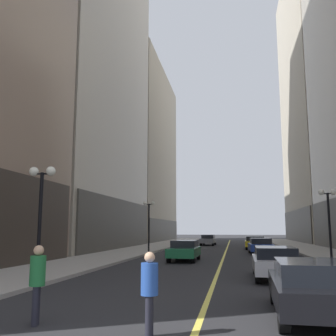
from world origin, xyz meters
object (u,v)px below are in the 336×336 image
object	(u,v)px
pedestrian_in_blue_hoodie	(149,287)
street_lamp_right_mid	(328,209)
pedestrian_in_green_parka	(37,278)
street_lamp_left_near	(41,197)
car_grey	(208,239)
car_silver	(275,261)
car_yellow	(255,242)
car_black	(315,286)
car_green	(184,250)
street_lamp_left_far	(149,215)
car_blue	(260,246)

from	to	relation	value
pedestrian_in_blue_hoodie	street_lamp_right_mid	size ratio (longest dim) A/B	0.36
pedestrian_in_green_parka	street_lamp_left_near	xyz separation A→B (m)	(-2.93, 5.51, 2.27)
car_grey	street_lamp_left_near	distance (m)	36.70
car_grey	street_lamp_right_mid	size ratio (longest dim) A/B	1.08
car_silver	street_lamp_left_near	size ratio (longest dim) A/B	1.07
pedestrian_in_blue_hoodie	street_lamp_right_mid	xyz separation A→B (m)	(7.24, 16.72, 2.32)
car_grey	car_yellow	bearing A→B (deg)	-59.47
car_silver	car_grey	distance (m)	33.38
car_black	pedestrian_in_blue_hoodie	world-z (taller)	pedestrian_in_blue_hoodie
pedestrian_in_blue_hoodie	car_yellow	bearing A→B (deg)	83.68
car_silver	pedestrian_in_green_parka	world-z (taller)	pedestrian_in_green_parka
pedestrian_in_blue_hoodie	street_lamp_left_near	world-z (taller)	street_lamp_left_near
car_green	pedestrian_in_green_parka	world-z (taller)	pedestrian_in_green_parka
car_black	pedestrian_in_green_parka	world-z (taller)	pedestrian_in_green_parka
car_silver	street_lamp_left_far	world-z (taller)	street_lamp_left_far
car_yellow	street_lamp_left_near	xyz separation A→B (m)	(-9.26, -27.37, 2.53)
car_black	street_lamp_right_mid	bearing A→B (deg)	75.57
car_green	pedestrian_in_blue_hoodie	world-z (taller)	pedestrian_in_blue_hoodie
pedestrian_in_green_parka	street_lamp_left_far	xyz separation A→B (m)	(-2.93, 24.57, 2.27)
pedestrian_in_blue_hoodie	car_silver	bearing A→B (deg)	70.62
car_black	street_lamp_left_far	bearing A→B (deg)	111.62
car_grey	street_lamp_right_mid	distance (m)	27.31
car_blue	street_lamp_left_far	size ratio (longest dim) A/B	0.93
street_lamp_right_mid	street_lamp_left_near	bearing A→B (deg)	-140.10
car_blue	street_lamp_left_near	distance (m)	21.34
car_black	street_lamp_left_near	world-z (taller)	street_lamp_left_near
car_black	street_lamp_right_mid	size ratio (longest dim) A/B	1.02
car_blue	pedestrian_in_green_parka	bearing A→B (deg)	-104.52
car_blue	car_yellow	size ratio (longest dim) A/B	0.85
car_black	street_lamp_right_mid	distance (m)	15.20
car_silver	car_grey	world-z (taller)	same
street_lamp_right_mid	car_green	bearing A→B (deg)	173.58
car_silver	car_yellow	size ratio (longest dim) A/B	0.98
car_black	street_lamp_left_far	xyz separation A→B (m)	(-9.06, 22.87, 2.54)
pedestrian_in_green_parka	street_lamp_left_far	distance (m)	24.85
street_lamp_left_near	car_silver	bearing A→B (deg)	20.93
car_grey	car_blue	bearing A→B (deg)	-72.84
car_black	car_green	bearing A→B (deg)	108.06
street_lamp_left_far	pedestrian_in_blue_hoodie	bearing A→B (deg)	-77.49
car_silver	car_yellow	distance (m)	23.98
pedestrian_in_green_parka	pedestrian_in_blue_hoodie	world-z (taller)	pedestrian_in_green_parka
car_yellow	street_lamp_right_mid	distance (m)	17.22
car_black	pedestrian_in_green_parka	bearing A→B (deg)	-164.51
pedestrian_in_blue_hoodie	street_lamp_left_near	xyz separation A→B (m)	(-5.56, 6.02, 2.32)
pedestrian_in_blue_hoodie	pedestrian_in_green_parka	bearing A→B (deg)	169.13
street_lamp_right_mid	car_blue	bearing A→B (deg)	112.80
car_black	car_blue	distance (m)	22.86
car_grey	street_lamp_left_far	bearing A→B (deg)	-102.77
car_yellow	car_grey	size ratio (longest dim) A/B	1.01
car_black	car_grey	xyz separation A→B (m)	(-5.13, 40.22, -0.00)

